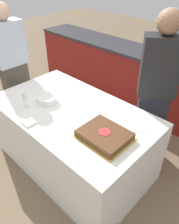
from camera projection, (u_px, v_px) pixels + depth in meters
The scene contains 10 objects.
ground_plane at pixel (74, 162), 2.65m from camera, with size 14.00×14.00×0.00m, color #7A664C.
back_counter at pixel (149, 84), 3.31m from camera, with size 4.40×0.58×0.92m.
dining_table at pixel (73, 138), 2.43m from camera, with size 1.72×1.01×0.77m.
cake at pixel (104, 135), 1.85m from camera, with size 0.44×0.37×0.07m.
plate_stack at pixel (47, 99), 2.30m from camera, with size 0.22×0.22×0.07m.
wine_glass at pixel (25, 97), 2.18m from camera, with size 0.07×0.07×0.18m.
side_plate_near_cake at pixel (136, 125), 2.00m from camera, with size 0.20×0.20×0.00m.
utensil_pile at pixel (28, 122), 2.03m from camera, with size 0.14×0.11×0.02m.
person_cutting_cake at pixel (156, 91), 2.27m from camera, with size 0.42×0.38×1.69m.
person_seated_left at pixel (14, 71), 2.77m from camera, with size 0.20×0.38×1.65m.
Camera 1 is at (1.39, -1.17, 2.03)m, focal length 35.00 mm.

